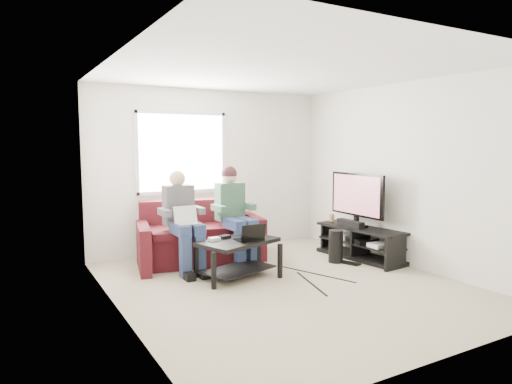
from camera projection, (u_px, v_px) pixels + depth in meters
floor at (286, 285)px, 5.63m from camera, size 4.50×4.50×0.00m
ceiling at (288, 70)px, 5.35m from camera, size 4.50×4.50×0.00m
wall_back at (211, 171)px, 7.44m from camera, size 4.50×0.00×4.50m
wall_front at (447, 200)px, 3.55m from camera, size 4.50×0.00×4.50m
wall_left at (119, 188)px, 4.51m from camera, size 0.00×4.50×4.50m
wall_right at (405, 175)px, 6.47m from camera, size 0.00×4.50×4.50m
window at (182, 153)px, 7.14m from camera, size 1.48×0.04×1.28m
sofa at (201, 239)px, 6.75m from camera, size 2.07×1.21×0.89m
person_left at (183, 216)px, 6.21m from camera, size 0.40×0.71×1.37m
person_right at (234, 208)px, 6.61m from camera, size 0.40×0.71×1.41m
laptop_silver at (188, 219)px, 6.05m from camera, size 0.36×0.28×0.24m
coffee_table at (238, 250)px, 5.90m from camera, size 1.14×0.89×0.50m
laptop_black at (249, 231)px, 5.87m from camera, size 0.40×0.33×0.24m
controller_a at (214, 239)px, 5.85m from camera, size 0.16×0.12×0.04m
controller_b at (225, 237)px, 5.99m from camera, size 0.16×0.12×0.04m
controller_c at (253, 234)px, 6.16m from camera, size 0.16×0.13×0.04m
tv_stand at (360, 244)px, 6.91m from camera, size 0.60×1.50×0.48m
tv at (357, 196)px, 6.92m from camera, size 0.12×1.10×0.81m
soundbar at (350, 224)px, 6.91m from camera, size 0.12×0.50×0.10m
drink_cup at (332, 218)px, 7.40m from camera, size 0.08×0.08×0.12m
console_white at (380, 245)px, 6.56m from camera, size 0.30×0.22×0.06m
console_grey at (347, 236)px, 7.16m from camera, size 0.34×0.26×0.08m
console_black at (363, 240)px, 6.86m from camera, size 0.38×0.30×0.07m
subwoofer at (336, 246)px, 6.69m from camera, size 0.21×0.21×0.48m
keyboard_floor at (347, 263)px, 6.65m from camera, size 0.25×0.42×0.02m
end_table at (253, 236)px, 7.39m from camera, size 0.31×0.31×0.56m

